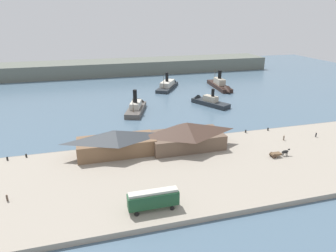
{
  "coord_description": "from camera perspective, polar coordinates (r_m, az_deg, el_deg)",
  "views": [
    {
      "loc": [
        -27.43,
        -82.32,
        36.23
      ],
      "look_at": [
        -3.26,
        5.23,
        2.0
      ],
      "focal_mm": 32.27,
      "sensor_mm": 36.0,
      "label": 1
    }
  ],
  "objects": [
    {
      "name": "mooring_post_center_west",
      "position": [
        96.78,
        14.46,
        -0.97
      ],
      "size": [
        0.44,
        0.44,
        0.9
      ],
      "primitive_type": "cylinder",
      "color": "black",
      "rests_on": "quay_promenade"
    },
    {
      "name": "ferry_mid_harbor",
      "position": [
        156.32,
        0.14,
        7.8
      ],
      "size": [
        16.97,
        23.26,
        10.33
      ],
      "color": "#23282D",
      "rests_on": "ground"
    },
    {
      "name": "mooring_post_east",
      "position": [
        86.74,
        -28.08,
        -5.45
      ],
      "size": [
        0.44,
        0.44,
        0.9
      ],
      "primitive_type": "cylinder",
      "color": "black",
      "rests_on": "quay_promenade"
    },
    {
      "name": "ferry_departing_north",
      "position": [
        119.29,
        -5.92,
        3.62
      ],
      "size": [
        11.54,
        20.27,
        10.63
      ],
      "color": "#514C47",
      "rests_on": "ground"
    },
    {
      "name": "pedestrian_walking_east",
      "position": [
        100.73,
        26.17,
        -1.5
      ],
      "size": [
        0.37,
        0.37,
        1.51
      ],
      "color": "#232328",
      "rests_on": "quay_promenade"
    },
    {
      "name": "street_tram",
      "position": [
        58.08,
        -2.8,
        -13.55
      ],
      "size": [
        9.65,
        2.44,
        4.1
      ],
      "color": "#1E4C2D",
      "rests_on": "quay_promenade"
    },
    {
      "name": "pedestrian_near_west_shed",
      "position": [
        69.03,
        -28.12,
        -11.9
      ],
      "size": [
        0.38,
        0.38,
        1.52
      ],
      "color": "#4C3D33",
      "rests_on": "quay_promenade"
    },
    {
      "name": "far_headland",
      "position": [
        196.92,
        -7.36,
        11.07
      ],
      "size": [
        180.0,
        24.0,
        8.0
      ],
      "primitive_type": "cube",
      "color": "#60665B",
      "rests_on": "ground"
    },
    {
      "name": "quay_promenade",
      "position": [
        75.24,
        8.01,
        -7.84
      ],
      "size": [
        110.0,
        36.0,
        1.2
      ],
      "primitive_type": "cube",
      "color": "#9E9384",
      "rests_on": "ground"
    },
    {
      "name": "ferry_approaching_east",
      "position": [
        128.07,
        7.31,
        4.65
      ],
      "size": [
        12.94,
        18.5,
        8.46
      ],
      "color": "#23282D",
      "rests_on": "ground"
    },
    {
      "name": "horse_cart",
      "position": [
        83.5,
        20.3,
        -4.83
      ],
      "size": [
        5.59,
        1.49,
        1.87
      ],
      "color": "brown",
      "rests_on": "quay_promenade"
    },
    {
      "name": "ferry_shed_customs_shed",
      "position": [
        80.09,
        -9.75,
        -3.02
      ],
      "size": [
        20.41,
        8.87,
        6.47
      ],
      "color": "brown",
      "rests_on": "quay_promenade"
    },
    {
      "name": "seawall_edge",
      "position": [
        90.7,
        3.47,
        -2.59
      ],
      "size": [
        110.0,
        0.8,
        1.0
      ],
      "primitive_type": "cube",
      "color": "gray",
      "rests_on": "ground"
    },
    {
      "name": "ferry_outer_harbor",
      "position": [
        155.48,
        10.0,
        7.46
      ],
      "size": [
        7.01,
        26.19,
        10.44
      ],
      "color": "black",
      "rests_on": "ground"
    },
    {
      "name": "ferry_shed_west_terminal",
      "position": [
        82.76,
        3.55,
        -1.66
      ],
      "size": [
        20.09,
        10.48,
        7.22
      ],
      "color": "brown",
      "rests_on": "quay_promenade"
    },
    {
      "name": "ground_plane",
      "position": [
        94.03,
        2.76,
        -2.04
      ],
      "size": [
        320.0,
        320.0,
        0.0
      ],
      "primitive_type": "plane",
      "color": "slate"
    },
    {
      "name": "mooring_post_center_east",
      "position": [
        100.52,
        18.36,
        -0.57
      ],
      "size": [
        0.44,
        0.44,
        0.9
      ],
      "primitive_type": "cylinder",
      "color": "black",
      "rests_on": "quay_promenade"
    },
    {
      "name": "pedestrian_near_east_shed",
      "position": [
        94.41,
        21.03,
        -2.12
      ],
      "size": [
        0.38,
        0.38,
        1.54
      ],
      "color": "#6B5B4C",
      "rests_on": "quay_promenade"
    },
    {
      "name": "mooring_post_west",
      "position": [
        86.34,
        -25.21,
        -5.07
      ],
      "size": [
        0.44,
        0.44,
        0.9
      ],
      "primitive_type": "cylinder",
      "color": "black",
      "rests_on": "quay_promenade"
    }
  ]
}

